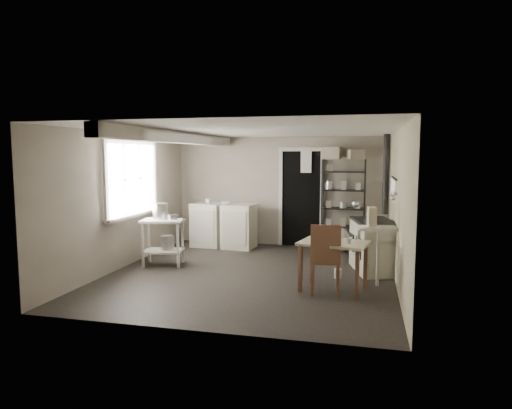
% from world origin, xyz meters
% --- Properties ---
extents(floor, '(5.00, 5.00, 0.00)m').
position_xyz_m(floor, '(0.00, 0.00, 0.00)').
color(floor, black).
rests_on(floor, ground).
extents(ceiling, '(5.00, 5.00, 0.00)m').
position_xyz_m(ceiling, '(0.00, 0.00, 2.30)').
color(ceiling, silver).
rests_on(ceiling, wall_back).
extents(wall_back, '(4.50, 0.02, 2.30)m').
position_xyz_m(wall_back, '(0.00, 2.50, 1.15)').
color(wall_back, gray).
rests_on(wall_back, ground).
extents(wall_front, '(4.50, 0.02, 2.30)m').
position_xyz_m(wall_front, '(0.00, -2.50, 1.15)').
color(wall_front, gray).
rests_on(wall_front, ground).
extents(wall_left, '(0.02, 5.00, 2.30)m').
position_xyz_m(wall_left, '(-2.25, 0.00, 1.15)').
color(wall_left, gray).
rests_on(wall_left, ground).
extents(wall_right, '(0.02, 5.00, 2.30)m').
position_xyz_m(wall_right, '(2.25, 0.00, 1.15)').
color(wall_right, gray).
rests_on(wall_right, ground).
extents(window, '(0.12, 1.76, 1.28)m').
position_xyz_m(window, '(-2.22, 0.20, 1.50)').
color(window, beige).
rests_on(window, wall_left).
extents(doorway, '(0.96, 0.10, 2.08)m').
position_xyz_m(doorway, '(0.45, 2.47, 1.00)').
color(doorway, beige).
rests_on(doorway, ground).
extents(ceiling_beam, '(0.18, 5.00, 0.18)m').
position_xyz_m(ceiling_beam, '(-1.20, 0.00, 2.20)').
color(ceiling_beam, beige).
rests_on(ceiling_beam, ceiling).
extents(wallpaper_panel, '(0.01, 5.00, 2.30)m').
position_xyz_m(wallpaper_panel, '(2.24, 0.00, 1.15)').
color(wallpaper_panel, beige).
rests_on(wallpaper_panel, wall_right).
extents(utensil_rail, '(0.06, 1.20, 0.44)m').
position_xyz_m(utensil_rail, '(2.19, 0.60, 1.55)').
color(utensil_rail, silver).
rests_on(utensil_rail, wall_right).
extents(prep_table, '(0.79, 0.63, 0.81)m').
position_xyz_m(prep_table, '(-1.65, 0.22, 0.40)').
color(prep_table, beige).
rests_on(prep_table, ground).
extents(stockpot, '(0.33, 0.33, 0.28)m').
position_xyz_m(stockpot, '(-1.73, 0.29, 0.94)').
color(stockpot, silver).
rests_on(stockpot, prep_table).
extents(saucepan, '(0.22, 0.22, 0.09)m').
position_xyz_m(saucepan, '(-1.46, 0.20, 0.85)').
color(saucepan, silver).
rests_on(saucepan, prep_table).
extents(bucket, '(0.24, 0.24, 0.26)m').
position_xyz_m(bucket, '(-1.59, 0.26, 0.39)').
color(bucket, silver).
rests_on(bucket, prep_table).
extents(base_cabinets, '(1.43, 0.70, 0.91)m').
position_xyz_m(base_cabinets, '(-1.11, 1.98, 0.46)').
color(base_cabinets, beige).
rests_on(base_cabinets, ground).
extents(mixing_bowl, '(0.38, 0.38, 0.07)m').
position_xyz_m(mixing_bowl, '(-1.05, 1.93, 0.96)').
color(mixing_bowl, silver).
rests_on(mixing_bowl, base_cabinets).
extents(counter_cup, '(0.16, 0.16, 0.10)m').
position_xyz_m(counter_cup, '(-1.42, 1.94, 0.97)').
color(counter_cup, silver).
rests_on(counter_cup, base_cabinets).
extents(shelf_rack, '(0.88, 0.35, 1.84)m').
position_xyz_m(shelf_rack, '(1.34, 2.24, 0.95)').
color(shelf_rack, black).
rests_on(shelf_rack, ground).
extents(shelf_jar, '(0.10, 0.10, 0.18)m').
position_xyz_m(shelf_jar, '(1.01, 2.23, 1.36)').
color(shelf_jar, silver).
rests_on(shelf_jar, shelf_rack).
extents(storage_box_a, '(0.38, 0.34, 0.24)m').
position_xyz_m(storage_box_a, '(1.08, 2.24, 2.01)').
color(storage_box_a, '#C2B39C').
rests_on(storage_box_a, shelf_rack).
extents(storage_box_b, '(0.37, 0.36, 0.19)m').
position_xyz_m(storage_box_b, '(1.55, 2.20, 1.99)').
color(storage_box_b, '#C2B39C').
rests_on(storage_box_b, shelf_rack).
extents(stove, '(0.84, 1.19, 0.85)m').
position_xyz_m(stove, '(1.92, 0.65, 0.44)').
color(stove, beige).
rests_on(stove, ground).
extents(stovepipe, '(0.13, 0.13, 1.39)m').
position_xyz_m(stovepipe, '(2.10, 1.09, 1.59)').
color(stovepipe, black).
rests_on(stovepipe, stove).
extents(side_ledge, '(0.62, 0.41, 0.88)m').
position_xyz_m(side_ledge, '(1.95, -0.24, 0.43)').
color(side_ledge, beige).
rests_on(side_ledge, ground).
extents(oats_box, '(0.15, 0.21, 0.29)m').
position_xyz_m(oats_box, '(1.87, -0.22, 1.01)').
color(oats_box, '#C2B39C').
rests_on(oats_box, side_ledge).
extents(work_table, '(1.04, 0.82, 0.70)m').
position_xyz_m(work_table, '(1.35, -0.63, 0.38)').
color(work_table, beige).
rests_on(work_table, ground).
extents(table_cup, '(0.11, 0.11, 0.09)m').
position_xyz_m(table_cup, '(1.56, -0.72, 0.80)').
color(table_cup, silver).
rests_on(table_cup, work_table).
extents(chair, '(0.44, 0.46, 0.99)m').
position_xyz_m(chair, '(1.25, -0.75, 0.48)').
color(chair, brown).
rests_on(chair, ground).
extents(flour_sack, '(0.52, 0.49, 0.50)m').
position_xyz_m(flour_sack, '(1.28, 2.02, 0.24)').
color(flour_sack, silver).
rests_on(flour_sack, ground).
extents(floor_crock, '(0.12, 0.12, 0.15)m').
position_xyz_m(floor_crock, '(1.38, 0.06, 0.07)').
color(floor_crock, silver).
rests_on(floor_crock, ground).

